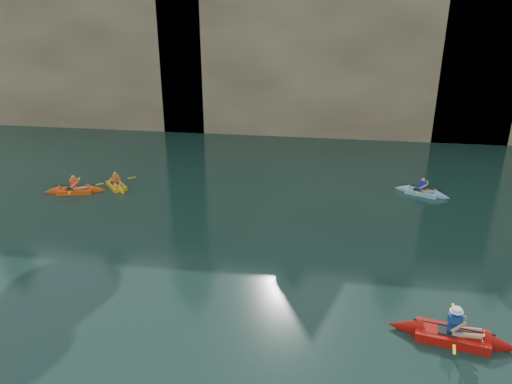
# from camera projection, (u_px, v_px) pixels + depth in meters

# --- Properties ---
(ground) EXTENTS (160.00, 160.00, 0.00)m
(ground) POSITION_uv_depth(u_px,v_px,m) (256.00, 321.00, 15.94)
(ground) COLOR black
(ground) RESTS_ON ground
(cliff) EXTENTS (70.00, 16.00, 12.00)m
(cliff) POSITION_uv_depth(u_px,v_px,m) (309.00, 38.00, 41.11)
(cliff) COLOR tan
(cliff) RESTS_ON ground
(cliff_slab_west) EXTENTS (26.00, 2.40, 10.56)m
(cliff_slab_west) POSITION_uv_depth(u_px,v_px,m) (36.00, 54.00, 37.32)
(cliff_slab_west) COLOR tan
(cliff_slab_west) RESTS_ON ground
(cliff_slab_center) EXTENTS (24.00, 2.40, 11.40)m
(cliff_slab_center) POSITION_uv_depth(u_px,v_px,m) (333.00, 53.00, 34.18)
(cliff_slab_center) COLOR tan
(cliff_slab_center) RESTS_ON ground
(sea_cave_west) EXTENTS (4.50, 1.00, 4.00)m
(sea_cave_west) POSITION_uv_depth(u_px,v_px,m) (63.00, 100.00, 37.70)
(sea_cave_west) COLOR black
(sea_cave_west) RESTS_ON ground
(sea_cave_center) EXTENTS (3.50, 1.00, 3.20)m
(sea_cave_center) POSITION_uv_depth(u_px,v_px,m) (246.00, 111.00, 35.96)
(sea_cave_center) COLOR black
(sea_cave_center) RESTS_ON ground
(sea_cave_east) EXTENTS (5.00, 1.00, 4.50)m
(sea_cave_east) POSITION_uv_depth(u_px,v_px,m) (449.00, 109.00, 33.81)
(sea_cave_east) COLOR black
(sea_cave_east) RESTS_ON ground
(main_kayaker) EXTENTS (3.87, 2.51, 1.41)m
(main_kayaker) POSITION_uv_depth(u_px,v_px,m) (452.00, 335.00, 15.03)
(main_kayaker) COLOR red
(main_kayaker) RESTS_ON ground
(kayaker_orange) EXTENTS (3.23, 2.32, 1.20)m
(kayaker_orange) POSITION_uv_depth(u_px,v_px,m) (75.00, 190.00, 25.85)
(kayaker_orange) COLOR #E7490E
(kayaker_orange) RESTS_ON ground
(kayaker_ltblue_near) EXTENTS (2.88, 2.08, 1.12)m
(kayaker_ltblue_near) POSITION_uv_depth(u_px,v_px,m) (422.00, 192.00, 25.65)
(kayaker_ltblue_near) COLOR #7DBAD1
(kayaker_ltblue_near) RESTS_ON ground
(kayaker_yellow) EXTENTS (2.23, 2.43, 1.08)m
(kayaker_yellow) POSITION_uv_depth(u_px,v_px,m) (116.00, 185.00, 26.54)
(kayaker_yellow) COLOR gold
(kayaker_yellow) RESTS_ON ground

